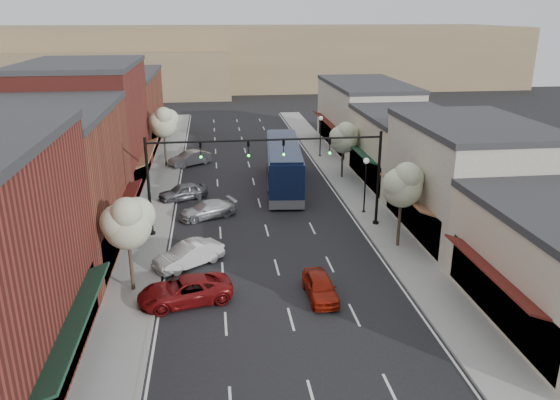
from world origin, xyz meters
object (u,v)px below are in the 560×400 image
object	(u,v)px
parked_car_e	(190,158)
tree_right_far	(344,137)
parked_car_c	(207,210)
red_hatchback	(320,287)
tree_left_far	(164,122)
lamp_post_far	(321,130)
parked_car_b	(189,255)
parked_car_d	(183,192)
lamp_post_near	(366,176)
tree_right_near	(403,183)
parked_car_a	(185,291)
tree_left_near	(128,221)
signal_mast_left	(183,171)
signal_mast_right	(346,165)
coach_bus	(284,165)

from	to	relation	value
parked_car_e	tree_right_far	bearing A→B (deg)	30.72
parked_car_c	parked_car_e	size ratio (longest dim) A/B	0.98
red_hatchback	parked_car_c	distance (m)	14.48
tree_right_far	parked_car_e	bearing A→B (deg)	155.67
tree_left_far	red_hatchback	distance (m)	29.97
lamp_post_far	parked_car_b	size ratio (longest dim) A/B	1.01
lamp_post_far	parked_car_d	bearing A→B (deg)	-138.59
lamp_post_far	lamp_post_near	bearing A→B (deg)	-90.00
tree_right_near	parked_car_c	bearing A→B (deg)	150.11
red_hatchback	parked_car_e	world-z (taller)	parked_car_e
parked_car_a	tree_left_near	bearing A→B (deg)	-130.66
tree_left_near	parked_car_a	bearing A→B (deg)	-28.00
signal_mast_left	tree_right_far	size ratio (longest dim) A/B	1.51
signal_mast_left	tree_right_far	distance (m)	18.39
parked_car_a	signal_mast_right	bearing A→B (deg)	118.41
tree_right_near	tree_left_far	bearing A→B (deg)	127.04
lamp_post_near	parked_car_b	distance (m)	15.33
parked_car_b	signal_mast_right	bearing A→B (deg)	80.10
signal_mast_left	lamp_post_far	bearing A→B (deg)	56.14
tree_right_far	lamp_post_far	size ratio (longest dim) A/B	1.22
tree_right_far	coach_bus	world-z (taller)	tree_right_far
coach_bus	parked_car_e	distance (m)	12.01
parked_car_b	parked_car_e	world-z (taller)	parked_car_e
tree_left_far	lamp_post_near	bearing A→B (deg)	-43.89
coach_bus	parked_car_b	bearing A→B (deg)	-112.33
tree_right_near	tree_right_far	size ratio (longest dim) A/B	1.10
parked_car_b	parked_car_e	distance (m)	23.49
lamp_post_far	parked_car_e	world-z (taller)	lamp_post_far
signal_mast_left	tree_right_near	world-z (taller)	signal_mast_left
tree_left_far	coach_bus	xyz separation A→B (m)	(10.77, -7.99, -2.56)
parked_car_b	parked_car_c	bearing A→B (deg)	137.43
tree_right_near	parked_car_e	bearing A→B (deg)	122.44
red_hatchback	parked_car_d	distance (m)	19.40
lamp_post_near	coach_bus	bearing A→B (deg)	125.30
tree_right_near	tree_right_far	xyz separation A→B (m)	(0.00, 16.00, -0.46)
coach_bus	parked_car_a	xyz separation A→B (m)	(-7.90, -19.54, -1.35)
coach_bus	parked_car_e	bearing A→B (deg)	140.23
parked_car_d	parked_car_e	xyz separation A→B (m)	(0.27, 10.74, 0.05)
parked_car_b	parked_car_c	xyz separation A→B (m)	(1.12, 8.24, -0.09)
lamp_post_near	parked_car_a	xyz separation A→B (m)	(-13.17, -12.09, -2.31)
signal_mast_right	tree_right_far	distance (m)	12.27
parked_car_e	parked_car_b	bearing A→B (deg)	-33.48
tree_right_near	parked_car_d	distance (m)	19.05
tree_right_near	coach_bus	distance (m)	15.36
lamp_post_far	parked_car_e	xyz separation A→B (m)	(-13.73, -1.60, -2.27)
tree_left_far	tree_right_near	bearing A→B (deg)	-52.96
tree_left_near	parked_car_c	world-z (taller)	tree_left_near
parked_car_b	parked_car_d	bearing A→B (deg)	149.12
signal_mast_right	red_hatchback	bearing A→B (deg)	-110.45
signal_mast_right	parked_car_e	distance (m)	22.07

